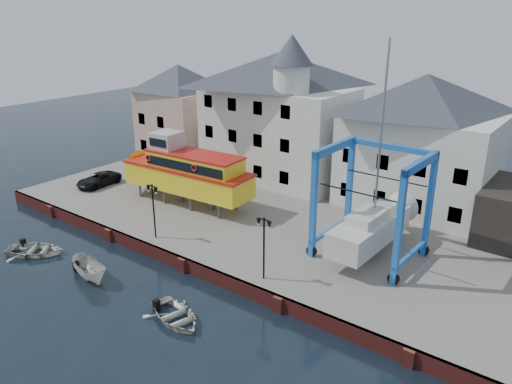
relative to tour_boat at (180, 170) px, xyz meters
The scene contains 14 objects.
ground 11.52m from the tour_boat, 44.61° to the right, with size 140.00×140.00×0.00m, color black.
hardstanding 9.08m from the tour_boat, 23.65° to the left, with size 44.00×22.00×1.00m, color slate.
quay_wall 11.29m from the tour_boat, 44.21° to the right, with size 44.00×0.47×1.00m.
building_pink 14.78m from the tour_boat, 134.71° to the left, with size 8.00×7.00×10.30m.
building_white_main 11.67m from the tour_boat, 75.17° to the left, with size 14.00×8.30×14.00m.
building_white_right 20.41m from the tour_boat, 34.23° to the left, with size 12.00×8.00×11.20m.
lamp_post_left 7.43m from the tour_boat, 59.88° to the right, with size 1.12×0.32×4.20m.
lamp_post_right 15.15m from the tour_boat, 25.06° to the right, with size 1.12×0.32×4.20m.
tour_boat is the anchor object (origin of this frame).
travel_lift 17.68m from the tour_boat, ahead, with size 6.86×9.59×14.40m.
van 9.77m from the tour_boat, 168.87° to the right, with size 2.03×4.40×1.22m, color black.
motorboat_a 13.12m from the tour_boat, 74.01° to the right, with size 1.46×3.89×1.50m, color beige.
motorboat_b 17.03m from the tour_boat, 46.28° to the right, with size 2.95×4.13×0.85m, color beige.
motorboat_d 13.25m from the tour_boat, 102.98° to the right, with size 3.03×4.24×0.88m, color beige.
Camera 1 is at (22.32, -21.17, 17.08)m, focal length 35.00 mm.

